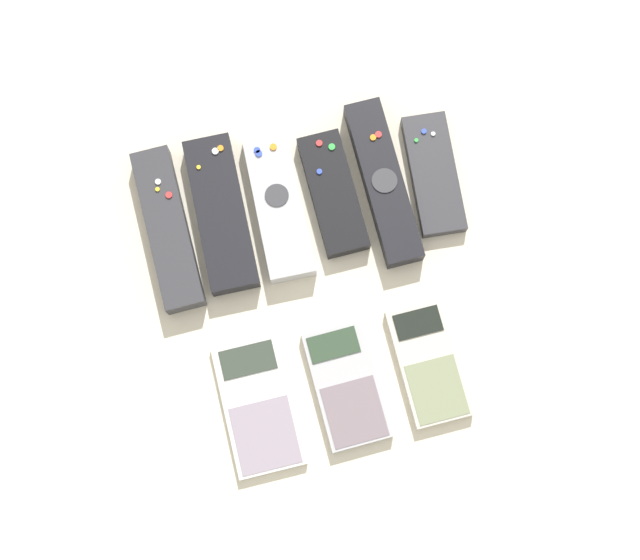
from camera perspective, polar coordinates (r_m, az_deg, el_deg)
name	(u,v)px	position (r m, az deg, el deg)	size (l,w,h in m)	color
ground_plane	(324,303)	(1.06, 0.27, -1.46)	(3.00, 3.00, 0.00)	beige
remote_0	(168,229)	(1.08, -9.71, 3.23)	(0.06, 0.20, 0.03)	#333338
remote_1	(221,214)	(1.08, -6.35, 4.23)	(0.06, 0.19, 0.03)	black
remote_2	(279,205)	(1.08, -2.67, 4.81)	(0.06, 0.18, 0.03)	#B7B7BC
remote_3	(333,193)	(1.09, 0.84, 5.56)	(0.06, 0.15, 0.02)	black
remote_4	(383,182)	(1.09, 4.06, 6.26)	(0.06, 0.21, 0.03)	black
remote_5	(434,174)	(1.10, 7.28, 6.74)	(0.06, 0.15, 0.02)	#333338
calculator_0	(258,405)	(1.04, -3.96, -7.97)	(0.09, 0.16, 0.01)	silver
calculator_1	(347,385)	(1.04, 1.72, -6.73)	(0.08, 0.15, 0.02)	#B2B2B7
calculator_2	(428,363)	(1.05, 6.96, -5.30)	(0.08, 0.14, 0.01)	beige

